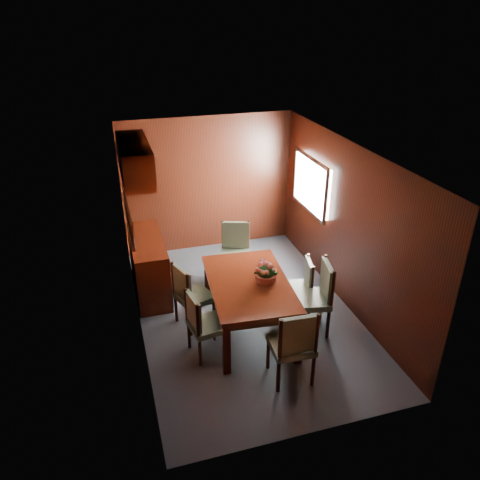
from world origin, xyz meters
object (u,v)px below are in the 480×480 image
object	(u,v)px
sideboard	(149,265)
dining_table	(249,289)
flower_centerpiece	(266,270)
chair_head	(294,343)
chair_right_near	(317,293)
chair_left_near	(202,322)

from	to	relation	value
sideboard	dining_table	size ratio (longest dim) A/B	0.81
flower_centerpiece	chair_head	bearing A→B (deg)	-91.62
sideboard	chair_right_near	distance (m)	2.62
sideboard	chair_head	size ratio (longest dim) A/B	1.36
chair_left_near	chair_right_near	bearing A→B (deg)	83.02
chair_left_near	flower_centerpiece	distance (m)	1.07
sideboard	chair_right_near	size ratio (longest dim) A/B	1.35
dining_table	chair_head	world-z (taller)	chair_head
dining_table	flower_centerpiece	bearing A→B (deg)	0.95
chair_right_near	flower_centerpiece	distance (m)	0.78
sideboard	chair_left_near	bearing A→B (deg)	-75.05
sideboard	dining_table	bearing A→B (deg)	-49.93
chair_left_near	chair_right_near	xyz separation A→B (m)	(1.60, 0.08, 0.07)
chair_right_near	chair_head	distance (m)	1.10
sideboard	chair_right_near	bearing A→B (deg)	-38.25
flower_centerpiece	chair_right_near	bearing A→B (deg)	-18.10
chair_head	chair_left_near	bearing A→B (deg)	142.66
flower_centerpiece	sideboard	bearing A→B (deg)	134.80
sideboard	dining_table	distance (m)	1.83
chair_left_near	sideboard	bearing A→B (deg)	-174.88
chair_left_near	chair_head	xyz separation A→B (m)	(0.91, -0.78, 0.06)
sideboard	flower_centerpiece	size ratio (longest dim) A/B	4.62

